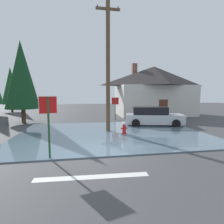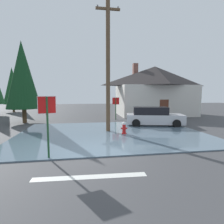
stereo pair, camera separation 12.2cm
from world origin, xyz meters
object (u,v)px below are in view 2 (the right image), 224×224
(pine_tree_mid_left, at_px, (22,75))
(utility_pole, at_px, (108,65))
(fire_hydrant, at_px, (124,128))
(pine_tree_far_center, at_px, (12,86))
(parked_car, at_px, (153,117))
(stop_sign_near, at_px, (47,115))
(stop_sign_far, at_px, (116,104))
(house, at_px, (154,90))

(pine_tree_mid_left, bearing_deg, utility_pole, -35.46)
(fire_hydrant, bearing_deg, pine_tree_far_center, 127.30)
(parked_car, bearing_deg, pine_tree_mid_left, 164.01)
(stop_sign_near, xyz_separation_m, pine_tree_mid_left, (-3.91, 9.68, 2.49))
(utility_pole, relative_size, parked_car, 1.79)
(stop_sign_far, relative_size, pine_tree_far_center, 0.35)
(stop_sign_near, distance_m, pine_tree_mid_left, 10.73)
(parked_car, bearing_deg, fire_hydrant, -137.92)
(stop_sign_near, xyz_separation_m, pine_tree_far_center, (-8.72, 20.35, 2.00))
(fire_hydrant, relative_size, stop_sign_far, 0.37)
(house, height_order, pine_tree_mid_left, pine_tree_mid_left)
(house, distance_m, pine_tree_mid_left, 14.66)
(stop_sign_far, bearing_deg, fire_hydrant, -95.58)
(utility_pole, bearing_deg, stop_sign_far, 74.34)
(parked_car, bearing_deg, utility_pole, -155.75)
(utility_pole, height_order, pine_tree_far_center, utility_pole)
(house, xyz_separation_m, parked_car, (-3.05, -7.19, -2.36))
(stop_sign_near, relative_size, pine_tree_far_center, 0.39)
(pine_tree_mid_left, bearing_deg, pine_tree_far_center, 114.28)
(pine_tree_far_center, bearing_deg, fire_hydrant, -52.70)
(stop_sign_near, xyz_separation_m, utility_pole, (3.06, 4.72, 2.74))
(stop_sign_far, distance_m, pine_tree_mid_left, 8.92)
(utility_pole, bearing_deg, pine_tree_far_center, 127.00)
(parked_car, bearing_deg, house, 67.02)
(pine_tree_mid_left, relative_size, pine_tree_far_center, 1.13)
(house, relative_size, pine_tree_mid_left, 1.33)
(fire_hydrant, relative_size, parked_car, 0.17)
(stop_sign_near, height_order, pine_tree_mid_left, pine_tree_mid_left)
(stop_sign_near, height_order, utility_pole, utility_pole)
(stop_sign_far, height_order, parked_car, stop_sign_far)
(fire_hydrant, distance_m, utility_pole, 4.33)
(stop_sign_near, relative_size, pine_tree_mid_left, 0.35)
(stop_sign_far, bearing_deg, parked_car, -55.67)
(utility_pole, bearing_deg, parked_car, 24.25)
(stop_sign_far, height_order, pine_tree_mid_left, pine_tree_mid_left)
(utility_pole, bearing_deg, stop_sign_near, -122.98)
(parked_car, relative_size, pine_tree_far_center, 0.76)
(utility_pole, bearing_deg, pine_tree_mid_left, 144.54)
(fire_hydrant, bearing_deg, house, 58.33)
(pine_tree_mid_left, bearing_deg, house, 16.04)
(fire_hydrant, height_order, stop_sign_far, stop_sign_far)
(stop_sign_near, distance_m, parked_car, 9.69)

